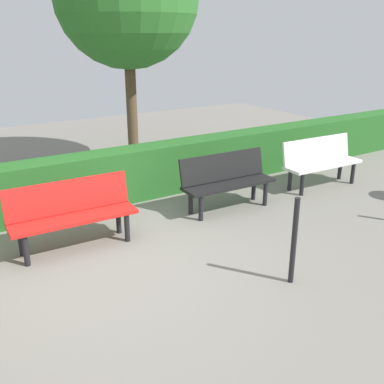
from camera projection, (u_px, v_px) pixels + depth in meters
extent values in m
plane|color=gray|center=(111.00, 263.00, 5.30)|extent=(18.45, 18.45, 0.00)
cube|color=white|center=(323.00, 164.00, 7.79)|extent=(1.55, 0.48, 0.05)
cube|color=white|center=(317.00, 149.00, 7.86)|extent=(1.54, 0.18, 0.42)
cylinder|color=black|center=(353.00, 173.00, 8.04)|extent=(0.07, 0.07, 0.39)
cylinder|color=black|center=(340.00, 169.00, 8.28)|extent=(0.07, 0.07, 0.39)
cylinder|color=black|center=(302.00, 184.00, 7.45)|extent=(0.07, 0.07, 0.39)
cylinder|color=black|center=(290.00, 179.00, 7.70)|extent=(0.07, 0.07, 0.39)
cube|color=black|center=(229.00, 184.00, 6.78)|extent=(1.52, 0.47, 0.05)
cube|color=black|center=(223.00, 167.00, 6.85)|extent=(1.51, 0.19, 0.42)
cylinder|color=black|center=(265.00, 194.00, 7.02)|extent=(0.07, 0.07, 0.39)
cylinder|color=black|center=(254.00, 188.00, 7.26)|extent=(0.07, 0.07, 0.39)
cylinder|color=black|center=(201.00, 208.00, 6.45)|extent=(0.07, 0.07, 0.39)
cylinder|color=black|center=(191.00, 202.00, 6.69)|extent=(0.07, 0.07, 0.39)
cube|color=red|center=(74.00, 218.00, 5.54)|extent=(1.59, 0.47, 0.05)
cube|color=red|center=(68.00, 196.00, 5.62)|extent=(1.58, 0.16, 0.42)
cylinder|color=black|center=(127.00, 228.00, 5.81)|extent=(0.07, 0.07, 0.39)
cylinder|color=black|center=(118.00, 220.00, 6.05)|extent=(0.07, 0.07, 0.39)
cylinder|color=black|center=(26.00, 251.00, 5.19)|extent=(0.07, 0.07, 0.39)
cylinder|color=black|center=(21.00, 241.00, 5.43)|extent=(0.07, 0.07, 0.39)
cube|color=#266023|center=(123.00, 175.00, 7.17)|extent=(14.45, 0.51, 0.85)
cylinder|color=brown|center=(132.00, 106.00, 8.77)|extent=(0.21, 0.21, 2.47)
cylinder|color=black|center=(294.00, 241.00, 4.74)|extent=(0.06, 0.06, 1.00)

